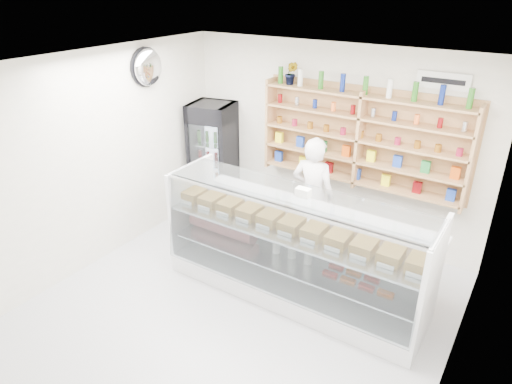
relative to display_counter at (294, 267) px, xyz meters
The scene contains 8 objects.
room 1.37m from the display_counter, 114.41° to the right, with size 5.00×5.00×5.00m.
display_counter is the anchor object (origin of this frame).
shop_worker 1.17m from the display_counter, 105.87° to the left, with size 0.61×0.40×1.68m, color white.
drinks_cooler 2.63m from the display_counter, 149.73° to the left, with size 0.76×0.75×1.80m.
wall_shelving 1.95m from the display_counter, 85.23° to the left, with size 2.84×0.28×1.33m.
potted_plant 2.67m from the display_counter, 122.18° to the left, with size 0.18×0.14×0.32m, color #1E6626.
security_mirror 3.30m from the display_counter, behind, with size 0.15×0.50×0.50m, color silver.
wall_sign 2.84m from the display_counter, 58.07° to the left, with size 0.62×0.03×0.20m, color white.
Camera 1 is at (2.50, -3.30, 3.57)m, focal length 32.00 mm.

